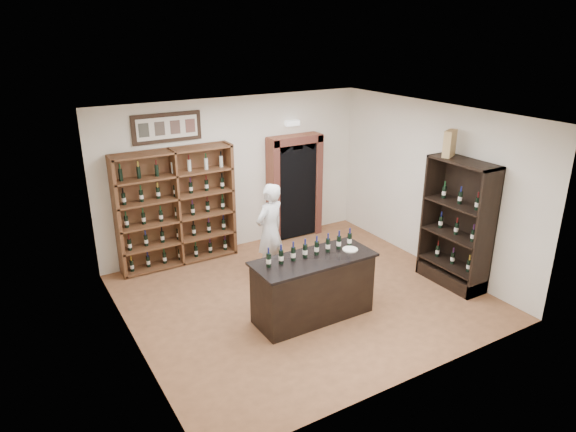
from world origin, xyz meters
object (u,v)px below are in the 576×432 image
object	(u,v)px
tasting_counter	(313,288)
side_cabinet	(456,243)
shopkeeper	(270,231)
counter_bottle_0	(269,260)
wine_shelf	(176,207)
wine_crate	(450,143)

from	to	relation	value
tasting_counter	side_cabinet	bearing A→B (deg)	-6.28
shopkeeper	counter_bottle_0	bearing A→B (deg)	41.08
wine_shelf	counter_bottle_0	xyz separation A→B (m)	(0.38, -2.85, 0.01)
shopkeeper	wine_crate	size ratio (longest dim) A/B	3.95
tasting_counter	counter_bottle_0	world-z (taller)	counter_bottle_0
counter_bottle_0	side_cabinet	distance (m)	3.48
wine_shelf	wine_crate	xyz separation A→B (m)	(3.77, -2.90, 1.32)
counter_bottle_0	wine_crate	bearing A→B (deg)	-0.83
wine_shelf	wine_crate	bearing A→B (deg)	-37.61
counter_bottle_0	wine_crate	distance (m)	3.63
wine_shelf	wine_crate	size ratio (longest dim) A/B	5.01
tasting_counter	shopkeeper	world-z (taller)	shopkeeper
wine_crate	tasting_counter	bearing A→B (deg)	155.71
tasting_counter	shopkeeper	distance (m)	1.59
counter_bottle_0	shopkeeper	size ratio (longest dim) A/B	0.17
counter_bottle_0	side_cabinet	xyz separation A→B (m)	(3.44, -0.38, -0.35)
tasting_counter	shopkeeper	bearing A→B (deg)	86.19
shopkeeper	side_cabinet	bearing A→B (deg)	125.42
tasting_counter	wine_crate	bearing A→B (deg)	0.64
side_cabinet	counter_bottle_0	bearing A→B (deg)	173.72
wine_crate	counter_bottle_0	bearing A→B (deg)	154.24
wine_shelf	counter_bottle_0	world-z (taller)	wine_shelf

